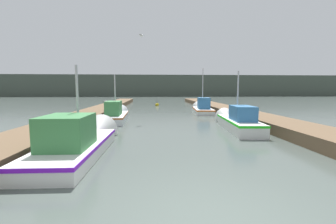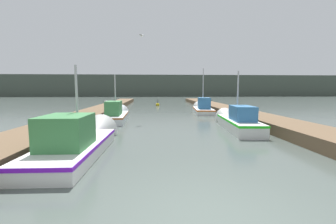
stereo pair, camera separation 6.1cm
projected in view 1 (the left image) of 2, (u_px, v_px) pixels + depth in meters
name	position (u px, v px, depth m)	size (l,w,h in m)	color
ground_plane	(218.00, 224.00, 3.61)	(200.00, 200.00, 0.00)	#47514C
dock_left	(98.00, 112.00, 19.10)	(2.29, 40.00, 0.52)	brown
dock_right	(229.00, 111.00, 19.84)	(2.29, 40.00, 0.52)	brown
distant_shore_ridge	(156.00, 86.00, 73.02)	(120.00, 16.00, 6.33)	#424C42
fishing_boat_0	(82.00, 140.00, 7.86)	(1.72, 5.76, 3.49)	silver
fishing_boat_1	(236.00, 121.00, 12.39)	(1.75, 5.70, 3.45)	silver
fishing_boat_2	(116.00, 114.00, 15.71)	(1.64, 5.40, 3.60)	silver
fishing_boat_3	(202.00, 108.00, 20.85)	(1.93, 5.18, 4.50)	silver
mooring_piling_0	(250.00, 116.00, 13.40)	(0.36, 0.36, 1.11)	#473523
mooring_piling_1	(106.00, 109.00, 17.34)	(0.26, 0.26, 1.28)	#473523
channel_buoy	(157.00, 105.00, 29.27)	(0.46, 0.46, 0.96)	gold
seagull_lead	(142.00, 36.00, 15.58)	(0.37, 0.54, 0.12)	white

